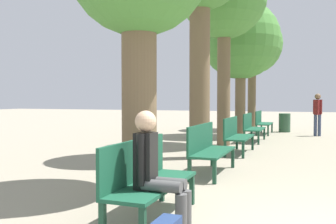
% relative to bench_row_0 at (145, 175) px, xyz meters
% --- Properties ---
extents(bench_row_0, '(0.53, 1.68, 0.94)m').
position_rel_bench_row_0_xyz_m(bench_row_0, '(0.00, 0.00, 0.00)').
color(bench_row_0, '#195138').
rests_on(bench_row_0, ground_plane).
extents(bench_row_1, '(0.53, 1.68, 0.94)m').
position_rel_bench_row_0_xyz_m(bench_row_1, '(0.00, 2.87, 0.00)').
color(bench_row_1, '#195138').
rests_on(bench_row_1, ground_plane).
extents(bench_row_2, '(0.53, 1.68, 0.94)m').
position_rel_bench_row_0_xyz_m(bench_row_2, '(0.00, 5.74, 0.00)').
color(bench_row_2, '#195138').
rests_on(bench_row_2, ground_plane).
extents(bench_row_3, '(0.53, 1.68, 0.94)m').
position_rel_bench_row_0_xyz_m(bench_row_3, '(0.00, 8.61, 0.00)').
color(bench_row_3, '#195138').
rests_on(bench_row_3, ground_plane).
extents(bench_row_4, '(0.53, 1.68, 0.94)m').
position_rel_bench_row_0_xyz_m(bench_row_4, '(0.00, 11.47, 0.00)').
color(bench_row_4, '#195138').
rests_on(bench_row_4, ground_plane).
extents(tree_row_3, '(2.96, 2.96, 5.13)m').
position_rel_bench_row_0_xyz_m(tree_row_3, '(-0.67, 10.27, 3.09)').
color(tree_row_3, brown).
rests_on(tree_row_3, ground_plane).
extents(tree_row_4, '(2.70, 2.70, 5.25)m').
position_rel_bench_row_0_xyz_m(tree_row_4, '(-0.67, 13.29, 3.33)').
color(tree_row_4, brown).
rests_on(tree_row_4, ground_plane).
extents(person_seated, '(0.61, 0.35, 1.29)m').
position_rel_bench_row_0_xyz_m(person_seated, '(0.25, -0.29, 0.16)').
color(person_seated, '#4C4C4C').
rests_on(person_seated, ground_plane).
extents(pedestrian_near, '(0.33, 0.29, 1.63)m').
position_rel_bench_row_0_xyz_m(pedestrian_near, '(2.09, 11.38, 0.41)').
color(pedestrian_near, '#384260').
rests_on(pedestrian_near, ground_plane).
extents(trash_bin, '(0.48, 0.48, 0.80)m').
position_rel_bench_row_0_xyz_m(trash_bin, '(0.80, 12.77, -0.12)').
color(trash_bin, '#2D5138').
rests_on(trash_bin, ground_plane).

